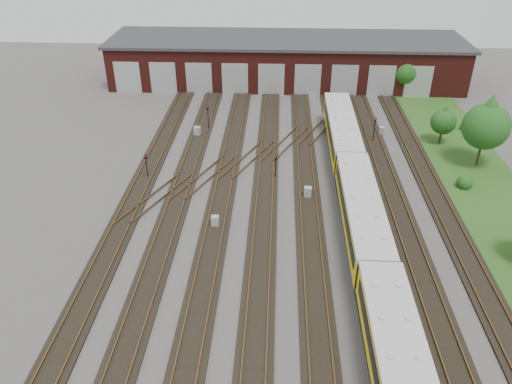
{
  "coord_description": "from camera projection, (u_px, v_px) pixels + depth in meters",
  "views": [
    {
      "loc": [
        -0.92,
        -32.69,
        24.5
      ],
      "look_at": [
        -2.69,
        4.39,
        2.0
      ],
      "focal_mm": 35.0,
      "sensor_mm": 36.0,
      "label": 1
    }
  ],
  "objects": [
    {
      "name": "bush_0",
      "position": [
        465.0,
        180.0,
        47.64
      ],
      "size": [
        1.51,
        1.51,
        1.51
      ],
      "primitive_type": "sphere",
      "color": "#164814",
      "rests_on": "ground"
    },
    {
      "name": "signal_mast_0",
      "position": [
        146.0,
        163.0,
        48.68
      ],
      "size": [
        0.24,
        0.23,
        2.61
      ],
      "rotation": [
        0.0,
        0.0,
        -0.13
      ],
      "color": "black",
      "rests_on": "ground"
    },
    {
      "name": "track_network",
      "position": [
        284.0,
        236.0,
        41.04
      ],
      "size": [
        30.4,
        70.0,
        0.33
      ],
      "color": "black",
      "rests_on": "ground"
    },
    {
      "name": "relay_cabinet_2",
      "position": [
        308.0,
        193.0,
        46.1
      ],
      "size": [
        0.74,
        0.64,
        1.12
      ],
      "primitive_type": "cube",
      "rotation": [
        0.0,
        0.0,
        -0.13
      ],
      "color": "#9B9DA0",
      "rests_on": "ground"
    },
    {
      "name": "tree_0",
      "position": [
        405.0,
        69.0,
        67.94
      ],
      "size": [
        3.42,
        3.42,
        5.68
      ],
      "color": "#352918",
      "rests_on": "ground"
    },
    {
      "name": "tree_2",
      "position": [
        487.0,
        121.0,
        49.32
      ],
      "size": [
        4.64,
        4.64,
        7.69
      ],
      "color": "#352918",
      "rests_on": "ground"
    },
    {
      "name": "relay_cabinet_0",
      "position": [
        215.0,
        222.0,
        42.11
      ],
      "size": [
        0.65,
        0.55,
        1.06
      ],
      "primitive_type": "cube",
      "rotation": [
        0.0,
        0.0,
        -0.02
      ],
      "color": "#9B9DA0",
      "rests_on": "ground"
    },
    {
      "name": "maintenance_shed",
      "position": [
        286.0,
        60.0,
        73.08
      ],
      "size": [
        51.0,
        12.5,
        6.35
      ],
      "color": "#4F1813",
      "rests_on": "ground"
    },
    {
      "name": "ground",
      "position": [
        286.0,
        242.0,
        40.59
      ],
      "size": [
        120.0,
        120.0,
        0.0
      ],
      "primitive_type": "plane",
      "color": "#44413F",
      "rests_on": "ground"
    },
    {
      "name": "grass_verge",
      "position": [
        482.0,
        185.0,
        48.35
      ],
      "size": [
        8.0,
        55.0,
        0.05
      ],
      "primitive_type": "cube",
      "color": "#284C19",
      "rests_on": "ground"
    },
    {
      "name": "relay_cabinet_1",
      "position": [
        197.0,
        131.0,
        57.77
      ],
      "size": [
        0.8,
        0.71,
        1.15
      ],
      "primitive_type": "cube",
      "rotation": [
        0.0,
        0.0,
        -0.22
      ],
      "color": "#9B9DA0",
      "rests_on": "ground"
    },
    {
      "name": "relay_cabinet_4",
      "position": [
        382.0,
        131.0,
        58.01
      ],
      "size": [
        0.71,
        0.64,
        1.0
      ],
      "primitive_type": "cube",
      "rotation": [
        0.0,
        0.0,
        -0.27
      ],
      "color": "#9B9DA0",
      "rests_on": "ground"
    },
    {
      "name": "metro_train",
      "position": [
        361.0,
        214.0,
        40.48
      ],
      "size": [
        2.96,
        47.87,
        3.28
      ],
      "rotation": [
        0.0,
        0.0,
        -0.01
      ],
      "color": "black",
      "rests_on": "ground"
    },
    {
      "name": "tree_1",
      "position": [
        444.0,
        119.0,
        54.82
      ],
      "size": [
        2.78,
        2.78,
        4.61
      ],
      "color": "#352918",
      "rests_on": "ground"
    },
    {
      "name": "relay_cabinet_3",
      "position": [
        325.0,
        118.0,
        61.61
      ],
      "size": [
        0.61,
        0.56,
        0.86
      ],
      "primitive_type": "cube",
      "rotation": [
        0.0,
        0.0,
        0.29
      ],
      "color": "#9B9DA0",
      "rests_on": "ground"
    },
    {
      "name": "signal_mast_2",
      "position": [
        276.0,
        164.0,
        48.79
      ],
      "size": [
        0.25,
        0.23,
        2.46
      ],
      "rotation": [
        0.0,
        0.0,
        -0.29
      ],
      "color": "black",
      "rests_on": "ground"
    },
    {
      "name": "bush_2",
      "position": [
        468.0,
        124.0,
        59.05
      ],
      "size": [
        1.53,
        1.53,
        1.53
      ],
      "primitive_type": "sphere",
      "color": "#164814",
      "rests_on": "ground"
    },
    {
      "name": "bush_1",
      "position": [
        450.0,
        123.0,
        59.76
      ],
      "size": [
        1.18,
        1.18,
        1.18
      ],
      "primitive_type": "sphere",
      "color": "#164814",
      "rests_on": "ground"
    },
    {
      "name": "signal_mast_3",
      "position": [
        375.0,
        127.0,
        55.67
      ],
      "size": [
        0.28,
        0.26,
        2.96
      ],
      "rotation": [
        0.0,
        0.0,
        -0.19
      ],
      "color": "black",
      "rests_on": "ground"
    },
    {
      "name": "signal_mast_1",
      "position": [
        208.0,
        114.0,
        58.56
      ],
      "size": [
        0.29,
        0.27,
        3.07
      ],
      "rotation": [
        0.0,
        0.0,
        0.35
      ],
      "color": "black",
      "rests_on": "ground"
    }
  ]
}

